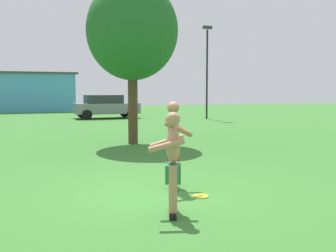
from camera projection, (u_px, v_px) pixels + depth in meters
ground_plane at (160, 192)px, 7.79m from camera, size 80.00×80.00×0.00m
player_near at (173, 162)px, 6.31m from camera, size 0.72×0.67×1.61m
player_in_red at (174, 143)px, 8.02m from camera, size 0.70×0.68×1.72m
frisbee at (201, 196)px, 7.42m from camera, size 0.28×0.28×0.03m
car_gray_far_end at (106, 106)px, 27.57m from camera, size 4.35×2.13×1.58m
lamp_post at (207, 63)px, 26.68m from camera, size 0.60×0.24×6.07m
outbuilding_behind_lot at (0, 92)px, 36.14m from camera, size 12.97×5.95×3.46m
tree_left_field at (132, 31)px, 14.40m from camera, size 3.25×3.25×5.79m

